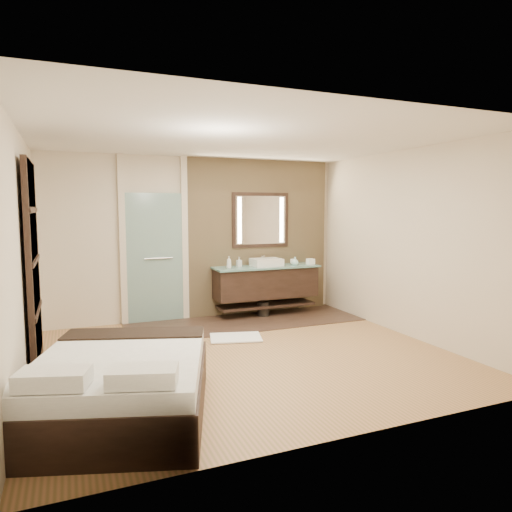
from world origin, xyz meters
name	(u,v)px	position (x,y,z in m)	size (l,w,h in m)	color
floor	(247,355)	(0.00, 0.00, 0.00)	(5.00, 5.00, 0.00)	olive
tile_strip	(246,322)	(0.60, 1.60, 0.01)	(3.80, 1.30, 0.01)	#31201A
stone_wall	(259,237)	(1.10, 2.21, 1.35)	(2.60, 0.08, 2.70)	tan
vanity	(266,282)	(1.10, 1.92, 0.58)	(1.85, 0.55, 0.88)	black
mirror_unit	(261,220)	(1.10, 2.16, 1.65)	(1.06, 0.04, 0.96)	black
frosted_door	(155,252)	(-0.75, 2.20, 1.14)	(1.10, 0.12, 2.70)	silver
shoji_partition	(33,264)	(-2.43, 0.60, 1.21)	(0.06, 1.20, 2.40)	black
bed	(121,385)	(-1.65, -1.16, 0.29)	(1.94, 2.17, 0.70)	black
bath_mat	(236,337)	(0.12, 0.75, 0.02)	(0.72, 0.50, 0.02)	white
waste_bin	(263,309)	(1.02, 1.85, 0.13)	(0.21, 0.21, 0.26)	black
tissue_box	(310,262)	(1.92, 1.82, 0.92)	(0.12, 0.12, 0.10)	white
soap_bottle_a	(229,262)	(0.41, 1.87, 0.97)	(0.08, 0.08, 0.20)	silver
soap_bottle_b	(239,262)	(0.64, 2.00, 0.95)	(0.07, 0.08, 0.17)	#B2B2B2
soap_bottle_c	(295,261)	(1.61, 1.83, 0.94)	(0.11, 0.11, 0.15)	silver
cup	(293,262)	(1.66, 1.98, 0.91)	(0.11, 0.11, 0.09)	white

